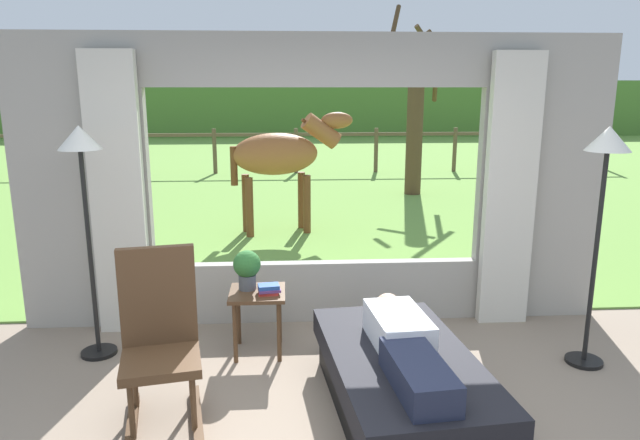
{
  "coord_description": "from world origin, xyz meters",
  "views": [
    {
      "loc": [
        -0.28,
        -2.73,
        2.1
      ],
      "look_at": [
        0.0,
        1.8,
        1.05
      ],
      "focal_mm": 32.23,
      "sensor_mm": 36.0,
      "label": 1
    }
  ],
  "objects_px": {
    "rocking_chair": "(160,339)",
    "recliner_sofa": "(401,382)",
    "floor_lamp_right": "(605,175)",
    "horse": "(281,155)",
    "reclining_person": "(404,342)",
    "book_stack": "(269,289)",
    "pasture_tree": "(415,110)",
    "side_table": "(258,303)",
    "floor_lamp_left": "(82,173)",
    "potted_plant": "(247,267)"
  },
  "relations": [
    {
      "from": "recliner_sofa",
      "to": "potted_plant",
      "type": "xyz_separation_m",
      "value": [
        -1.05,
        1.01,
        0.48
      ]
    },
    {
      "from": "pasture_tree",
      "to": "potted_plant",
      "type": "bearing_deg",
      "value": -112.72
    },
    {
      "from": "reclining_person",
      "to": "horse",
      "type": "xyz_separation_m",
      "value": [
        -0.79,
        4.92,
        0.63
      ]
    },
    {
      "from": "floor_lamp_left",
      "to": "potted_plant",
      "type": "bearing_deg",
      "value": 0.81
    },
    {
      "from": "floor_lamp_right",
      "to": "pasture_tree",
      "type": "height_order",
      "value": "pasture_tree"
    },
    {
      "from": "reclining_person",
      "to": "floor_lamp_right",
      "type": "distance_m",
      "value": 1.95
    },
    {
      "from": "book_stack",
      "to": "horse",
      "type": "bearing_deg",
      "value": 88.72
    },
    {
      "from": "book_stack",
      "to": "pasture_tree",
      "type": "height_order",
      "value": "pasture_tree"
    },
    {
      "from": "recliner_sofa",
      "to": "floor_lamp_left",
      "type": "height_order",
      "value": "floor_lamp_left"
    },
    {
      "from": "rocking_chair",
      "to": "floor_lamp_right",
      "type": "bearing_deg",
      "value": -0.89
    },
    {
      "from": "recliner_sofa",
      "to": "floor_lamp_left",
      "type": "bearing_deg",
      "value": 150.36
    },
    {
      "from": "floor_lamp_left",
      "to": "pasture_tree",
      "type": "height_order",
      "value": "pasture_tree"
    },
    {
      "from": "floor_lamp_right",
      "to": "side_table",
      "type": "bearing_deg",
      "value": 172.28
    },
    {
      "from": "side_table",
      "to": "recliner_sofa",
      "type": "bearing_deg",
      "value": -44.37
    },
    {
      "from": "horse",
      "to": "side_table",
      "type": "bearing_deg",
      "value": -15.18
    },
    {
      "from": "rocking_chair",
      "to": "pasture_tree",
      "type": "relative_size",
      "value": 0.31
    },
    {
      "from": "potted_plant",
      "to": "side_table",
      "type": "bearing_deg",
      "value": -36.87
    },
    {
      "from": "side_table",
      "to": "horse",
      "type": "height_order",
      "value": "horse"
    },
    {
      "from": "pasture_tree",
      "to": "reclining_person",
      "type": "bearing_deg",
      "value": -102.89
    },
    {
      "from": "floor_lamp_left",
      "to": "horse",
      "type": "distance_m",
      "value": 4.16
    },
    {
      "from": "pasture_tree",
      "to": "recliner_sofa",
      "type": "bearing_deg",
      "value": -102.97
    },
    {
      "from": "book_stack",
      "to": "floor_lamp_left",
      "type": "distance_m",
      "value": 1.66
    },
    {
      "from": "rocking_chair",
      "to": "book_stack",
      "type": "height_order",
      "value": "rocking_chair"
    },
    {
      "from": "recliner_sofa",
      "to": "rocking_chair",
      "type": "height_order",
      "value": "rocking_chair"
    },
    {
      "from": "floor_lamp_right",
      "to": "potted_plant",
      "type": "bearing_deg",
      "value": 171.23
    },
    {
      "from": "floor_lamp_left",
      "to": "side_table",
      "type": "bearing_deg",
      "value": -1.92
    },
    {
      "from": "recliner_sofa",
      "to": "horse",
      "type": "relative_size",
      "value": 0.98
    },
    {
      "from": "rocking_chair",
      "to": "potted_plant",
      "type": "xyz_separation_m",
      "value": [
        0.49,
        0.96,
        0.16
      ]
    },
    {
      "from": "recliner_sofa",
      "to": "side_table",
      "type": "xyz_separation_m",
      "value": [
        -0.97,
        0.95,
        0.21
      ]
    },
    {
      "from": "side_table",
      "to": "floor_lamp_right",
      "type": "relative_size",
      "value": 0.28
    },
    {
      "from": "side_table",
      "to": "potted_plant",
      "type": "relative_size",
      "value": 1.63
    },
    {
      "from": "floor_lamp_right",
      "to": "horse",
      "type": "relative_size",
      "value": 1.01
    },
    {
      "from": "rocking_chair",
      "to": "floor_lamp_left",
      "type": "xyz_separation_m",
      "value": [
        -0.71,
        0.94,
        0.93
      ]
    },
    {
      "from": "recliner_sofa",
      "to": "pasture_tree",
      "type": "xyz_separation_m",
      "value": [
        1.8,
        7.83,
        1.46
      ]
    },
    {
      "from": "recliner_sofa",
      "to": "side_table",
      "type": "distance_m",
      "value": 1.38
    },
    {
      "from": "potted_plant",
      "to": "book_stack",
      "type": "relative_size",
      "value": 1.7
    },
    {
      "from": "book_stack",
      "to": "pasture_tree",
      "type": "relative_size",
      "value": 0.05
    },
    {
      "from": "rocking_chair",
      "to": "floor_lamp_left",
      "type": "height_order",
      "value": "floor_lamp_left"
    },
    {
      "from": "recliner_sofa",
      "to": "rocking_chair",
      "type": "relative_size",
      "value": 1.59
    },
    {
      "from": "reclining_person",
      "to": "side_table",
      "type": "xyz_separation_m",
      "value": [
        -0.97,
        1.0,
        -0.1
      ]
    },
    {
      "from": "potted_plant",
      "to": "floor_lamp_right",
      "type": "height_order",
      "value": "floor_lamp_right"
    },
    {
      "from": "recliner_sofa",
      "to": "pasture_tree",
      "type": "relative_size",
      "value": 0.49
    },
    {
      "from": "reclining_person",
      "to": "horse",
      "type": "height_order",
      "value": "horse"
    },
    {
      "from": "potted_plant",
      "to": "book_stack",
      "type": "height_order",
      "value": "potted_plant"
    },
    {
      "from": "rocking_chair",
      "to": "floor_lamp_left",
      "type": "bearing_deg",
      "value": 116.12
    },
    {
      "from": "book_stack",
      "to": "side_table",
      "type": "bearing_deg",
      "value": 147.2
    },
    {
      "from": "side_table",
      "to": "pasture_tree",
      "type": "bearing_deg",
      "value": 68.03
    },
    {
      "from": "recliner_sofa",
      "to": "reclining_person",
      "type": "bearing_deg",
      "value": -95.87
    },
    {
      "from": "rocking_chair",
      "to": "recliner_sofa",
      "type": "bearing_deg",
      "value": -12.9
    },
    {
      "from": "recliner_sofa",
      "to": "floor_lamp_right",
      "type": "height_order",
      "value": "floor_lamp_right"
    }
  ]
}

